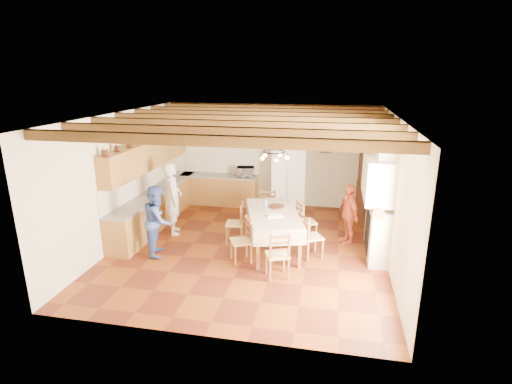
% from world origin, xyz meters
% --- Properties ---
extents(floor, '(6.00, 6.50, 0.02)m').
position_xyz_m(floor, '(0.00, 0.00, -0.01)').
color(floor, '#531F11').
rests_on(floor, ground).
extents(ceiling, '(6.00, 6.50, 0.02)m').
position_xyz_m(ceiling, '(0.00, 0.00, 3.01)').
color(ceiling, white).
rests_on(ceiling, ground).
extents(wall_back, '(6.00, 0.02, 3.00)m').
position_xyz_m(wall_back, '(0.00, 3.26, 1.50)').
color(wall_back, beige).
rests_on(wall_back, ground).
extents(wall_front, '(6.00, 0.02, 3.00)m').
position_xyz_m(wall_front, '(0.00, -3.26, 1.50)').
color(wall_front, beige).
rests_on(wall_front, ground).
extents(wall_left, '(0.02, 6.50, 3.00)m').
position_xyz_m(wall_left, '(-3.01, 0.00, 1.50)').
color(wall_left, beige).
rests_on(wall_left, ground).
extents(wall_right, '(0.02, 6.50, 3.00)m').
position_xyz_m(wall_right, '(3.01, 0.00, 1.50)').
color(wall_right, beige).
rests_on(wall_right, ground).
extents(ceiling_beams, '(6.00, 6.30, 0.16)m').
position_xyz_m(ceiling_beams, '(0.00, 0.00, 2.91)').
color(ceiling_beams, '#36210B').
rests_on(ceiling_beams, ground).
extents(lower_cabinets_left, '(0.60, 4.30, 0.86)m').
position_xyz_m(lower_cabinets_left, '(-2.70, 1.05, 0.43)').
color(lower_cabinets_left, brown).
rests_on(lower_cabinets_left, ground).
extents(lower_cabinets_back, '(2.30, 0.60, 0.86)m').
position_xyz_m(lower_cabinets_back, '(-1.55, 2.95, 0.43)').
color(lower_cabinets_back, brown).
rests_on(lower_cabinets_back, ground).
extents(countertop_left, '(0.62, 4.30, 0.04)m').
position_xyz_m(countertop_left, '(-2.70, 1.05, 0.88)').
color(countertop_left, slate).
rests_on(countertop_left, lower_cabinets_left).
extents(countertop_back, '(2.34, 0.62, 0.04)m').
position_xyz_m(countertop_back, '(-1.55, 2.95, 0.88)').
color(countertop_back, slate).
rests_on(countertop_back, lower_cabinets_back).
extents(backsplash_left, '(0.03, 4.30, 0.60)m').
position_xyz_m(backsplash_left, '(-2.98, 1.05, 1.20)').
color(backsplash_left, white).
rests_on(backsplash_left, ground).
extents(backsplash_back, '(2.30, 0.03, 0.60)m').
position_xyz_m(backsplash_back, '(-1.55, 3.23, 1.20)').
color(backsplash_back, white).
rests_on(backsplash_back, ground).
extents(upper_cabinets, '(0.35, 4.20, 0.70)m').
position_xyz_m(upper_cabinets, '(-2.83, 1.05, 1.85)').
color(upper_cabinets, brown).
rests_on(upper_cabinets, ground).
extents(fireplace, '(0.56, 1.60, 2.80)m').
position_xyz_m(fireplace, '(2.72, 0.20, 1.40)').
color(fireplace, beige).
rests_on(fireplace, ground).
extents(wall_picture, '(0.34, 0.03, 0.42)m').
position_xyz_m(wall_picture, '(1.55, 3.23, 1.85)').
color(wall_picture, '#322316').
rests_on(wall_picture, ground).
extents(refrigerator, '(0.98, 0.82, 1.88)m').
position_xyz_m(refrigerator, '(0.55, 2.92, 0.94)').
color(refrigerator, white).
rests_on(refrigerator, floor).
extents(hutch, '(0.62, 1.24, 2.18)m').
position_xyz_m(hutch, '(2.75, 2.26, 1.09)').
color(hutch, '#381B10').
rests_on(hutch, floor).
extents(dining_table, '(1.58, 2.27, 0.90)m').
position_xyz_m(dining_table, '(0.55, 0.01, 0.81)').
color(dining_table, beige).
rests_on(dining_table, floor).
extents(chandelier, '(0.47, 0.47, 0.03)m').
position_xyz_m(chandelier, '(0.55, 0.01, 2.25)').
color(chandelier, black).
rests_on(chandelier, ground).
extents(chair_left_near, '(0.55, 0.56, 0.96)m').
position_xyz_m(chair_left_near, '(-0.03, -0.69, 0.48)').
color(chair_left_near, brown).
rests_on(chair_left_near, floor).
extents(chair_left_far, '(0.45, 0.47, 0.96)m').
position_xyz_m(chair_left_far, '(-0.40, 0.27, 0.48)').
color(chair_left_far, brown).
rests_on(chair_left_far, floor).
extents(chair_right_near, '(0.55, 0.56, 0.96)m').
position_xyz_m(chair_right_near, '(1.42, -0.17, 0.48)').
color(chair_right_near, brown).
rests_on(chair_right_near, floor).
extents(chair_right_far, '(0.55, 0.56, 0.96)m').
position_xyz_m(chair_right_far, '(1.24, 0.70, 0.48)').
color(chair_right_far, brown).
rests_on(chair_right_far, floor).
extents(chair_end_near, '(0.54, 0.53, 0.96)m').
position_xyz_m(chair_end_near, '(0.82, -1.19, 0.48)').
color(chair_end_near, brown).
rests_on(chair_end_near, floor).
extents(chair_end_far, '(0.44, 0.42, 0.96)m').
position_xyz_m(chair_end_far, '(0.19, 1.32, 0.48)').
color(chair_end_far, brown).
rests_on(chair_end_far, floor).
extents(person_man, '(0.64, 0.77, 1.80)m').
position_xyz_m(person_man, '(-2.01, 0.52, 0.90)').
color(person_man, beige).
rests_on(person_man, floor).
extents(person_woman_blue, '(0.78, 0.89, 1.56)m').
position_xyz_m(person_woman_blue, '(-1.88, -0.66, 0.78)').
color(person_woman_blue, '#3D55A9').
rests_on(person_woman_blue, floor).
extents(person_woman_red, '(0.66, 0.91, 1.44)m').
position_xyz_m(person_woman_red, '(2.19, 0.71, 0.72)').
color(person_woman_red, '#C24E2B').
rests_on(person_woman_red, floor).
extents(microwave, '(0.56, 0.44, 0.28)m').
position_xyz_m(microwave, '(-0.73, 2.95, 1.04)').
color(microwave, silver).
rests_on(microwave, countertop_back).
extents(fridge_vase, '(0.34, 0.34, 0.34)m').
position_xyz_m(fridge_vase, '(0.61, 2.92, 2.05)').
color(fridge_vase, '#381B10').
rests_on(fridge_vase, refrigerator).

